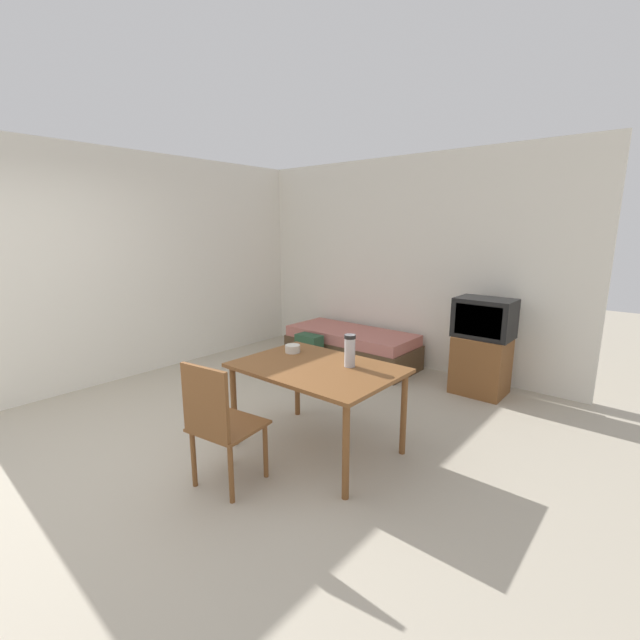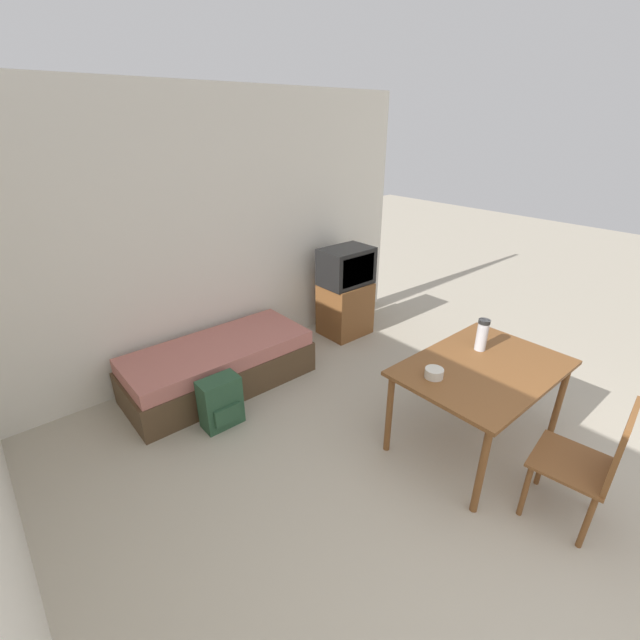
% 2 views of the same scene
% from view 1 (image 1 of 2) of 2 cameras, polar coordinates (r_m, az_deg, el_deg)
% --- Properties ---
extents(ground_plane, '(20.00, 20.00, 0.00)m').
position_cam_1_polar(ground_plane, '(3.75, -24.92, -17.91)').
color(ground_plane, '#B2A893').
extents(wall_back, '(5.05, 0.06, 2.70)m').
position_cam_1_polar(wall_back, '(5.90, 9.06, 7.62)').
color(wall_back, silver).
rests_on(wall_back, ground_plane).
extents(wall_left, '(0.06, 4.74, 2.70)m').
position_cam_1_polar(wall_left, '(5.99, -18.40, 7.22)').
color(wall_left, silver).
rests_on(wall_left, ground_plane).
extents(daybed, '(1.79, 0.77, 0.46)m').
position_cam_1_polar(daybed, '(5.82, 4.16, -3.59)').
color(daybed, '#4C3823').
rests_on(daybed, ground_plane).
extents(tv, '(0.60, 0.46, 1.07)m').
position_cam_1_polar(tv, '(5.02, 20.80, -3.35)').
color(tv, brown).
rests_on(tv, ground_plane).
extents(dining_table, '(1.29, 0.90, 0.72)m').
position_cam_1_polar(dining_table, '(3.47, -0.42, -7.34)').
color(dining_table, brown).
rests_on(dining_table, ground_plane).
extents(wooden_chair, '(0.50, 0.50, 0.93)m').
position_cam_1_polar(wooden_chair, '(3.09, -13.47, -12.87)').
color(wooden_chair, brown).
rests_on(wooden_chair, ground_plane).
extents(thermos_flask, '(0.09, 0.09, 0.26)m').
position_cam_1_polar(thermos_flask, '(3.40, 4.00, -3.90)').
color(thermos_flask, '#B7B7BC').
rests_on(thermos_flask, dining_table).
extents(mate_bowl, '(0.13, 0.13, 0.07)m').
position_cam_1_polar(mate_bowl, '(3.81, -3.67, -3.83)').
color(mate_bowl, beige).
rests_on(mate_bowl, dining_table).
extents(backpack, '(0.34, 0.22, 0.45)m').
position_cam_1_polar(backpack, '(5.58, -1.48, -4.27)').
color(backpack, '#284C33').
rests_on(backpack, ground_plane).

